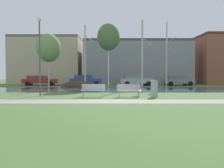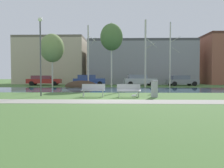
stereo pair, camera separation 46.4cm
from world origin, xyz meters
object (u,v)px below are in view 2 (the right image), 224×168
object	(u,v)px
bench_left	(93,90)
parked_wagon_fourth_grey	(181,80)
parked_van_nearest_red	(44,80)
bench_right	(129,90)
streetlamp	(40,44)
trash_bin	(154,89)
parked_sedan_second_blue	(89,80)
parked_hatch_third_silver	(139,80)
seagull	(134,96)

from	to	relation	value
bench_left	parked_wagon_fourth_grey	size ratio (longest dim) A/B	0.37
parked_van_nearest_red	bench_right	bearing A→B (deg)	-56.09
streetlamp	parked_wagon_fourth_grey	xyz separation A→B (m)	(14.26, 15.96, -2.93)
trash_bin	parked_sedan_second_blue	distance (m)	18.26
parked_van_nearest_red	parked_hatch_third_silver	xyz separation A→B (m)	(13.76, -0.60, 0.05)
parked_van_nearest_red	parked_wagon_fourth_grey	bearing A→B (deg)	-1.84
seagull	parked_hatch_third_silver	xyz separation A→B (m)	(1.86, 16.97, 0.68)
parked_van_nearest_red	parked_wagon_fourth_grey	size ratio (longest dim) A/B	1.12
parked_wagon_fourth_grey	parked_sedan_second_blue	bearing A→B (deg)	178.21
trash_bin	seagull	world-z (taller)	trash_bin
parked_hatch_third_silver	parked_wagon_fourth_grey	size ratio (longest dim) A/B	1.06
bench_right	parked_sedan_second_blue	xyz separation A→B (m)	(-4.96, 16.94, 0.33)
seagull	bench_left	bearing A→B (deg)	171.60
seagull	streetlamp	xyz separation A→B (m)	(-6.56, 0.98, 3.56)
streetlamp	parked_van_nearest_red	distance (m)	17.67
bench_left	parked_hatch_third_silver	distance (m)	17.20
bench_left	streetlamp	distance (m)	5.00
bench_left	trash_bin	xyz separation A→B (m)	(4.13, -0.05, 0.09)
streetlamp	parked_wagon_fourth_grey	size ratio (longest dim) A/B	1.27
bench_right	trash_bin	world-z (taller)	trash_bin
trash_bin	streetlamp	distance (m)	8.54
trash_bin	streetlamp	size ratio (longest dim) A/B	0.20
bench_left	trash_bin	world-z (taller)	trash_bin
bench_left	seagull	bearing A→B (deg)	-8.40
streetlamp	parked_hatch_third_silver	bearing A→B (deg)	62.24
bench_right	trash_bin	size ratio (longest dim) A/B	1.47
bench_right	trash_bin	distance (m)	1.73
streetlamp	parked_van_nearest_red	world-z (taller)	streetlamp
seagull	streetlamp	bearing A→B (deg)	171.48
seagull	parked_wagon_fourth_grey	xyz separation A→B (m)	(7.70, 16.94, 0.63)
trash_bin	parked_van_nearest_red	xyz separation A→B (m)	(-13.26, 17.21, 0.20)
trash_bin	parked_wagon_fourth_grey	size ratio (longest dim) A/B	0.25
parked_van_nearest_red	bench_left	bearing A→B (deg)	-61.99
parked_van_nearest_red	parked_sedan_second_blue	distance (m)	6.58
seagull	parked_van_nearest_red	world-z (taller)	parked_van_nearest_red
bench_right	parked_van_nearest_red	xyz separation A→B (m)	(-11.54, 17.16, 0.29)
bench_left	trash_bin	bearing A→B (deg)	-0.69
parked_sedan_second_blue	parked_wagon_fourth_grey	size ratio (longest dim) A/B	1.06
parked_sedan_second_blue	parked_hatch_third_silver	world-z (taller)	parked_hatch_third_silver
streetlamp	trash_bin	bearing A→B (deg)	-4.50
seagull	parked_sedan_second_blue	size ratio (longest dim) A/B	0.10
trash_bin	parked_hatch_third_silver	size ratio (longest dim) A/B	0.23
bench_right	seagull	bearing A→B (deg)	-48.33
bench_right	streetlamp	xyz separation A→B (m)	(-6.20, 0.57, 3.22)
seagull	parked_hatch_third_silver	distance (m)	17.09
parked_sedan_second_blue	parked_hatch_third_silver	xyz separation A→B (m)	(7.18, -0.37, 0.01)
trash_bin	parked_sedan_second_blue	size ratio (longest dim) A/B	0.24
bench_left	trash_bin	size ratio (longest dim) A/B	1.47
parked_sedan_second_blue	parked_wagon_fourth_grey	xyz separation A→B (m)	(13.03, -0.41, -0.04)
trash_bin	seagull	distance (m)	1.47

